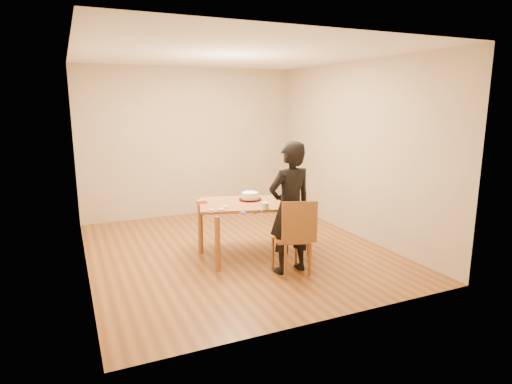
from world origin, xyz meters
name	(u,v)px	position (x,y,z in m)	size (l,w,h in m)	color
room_shell	(227,154)	(0.00, 0.34, 1.35)	(4.00, 4.50, 2.70)	brown
dining_table	(254,204)	(0.16, -0.29, 0.73)	(1.47, 0.87, 0.04)	brown
dining_chair	(291,238)	(0.31, -1.07, 0.45)	(0.39, 0.39, 0.04)	brown
cake_plate	(250,199)	(0.16, -0.15, 0.76)	(0.31, 0.31, 0.02)	red
cake	(250,196)	(0.16, -0.15, 0.81)	(0.23, 0.23, 0.07)	white
frosting_dome	(250,192)	(0.16, -0.15, 0.86)	(0.23, 0.23, 0.03)	white
frosting_tub	(265,206)	(0.12, -0.70, 0.79)	(0.10, 0.10, 0.09)	white
frosting_lid	(243,213)	(-0.21, -0.77, 0.75)	(0.09, 0.09, 0.01)	#271BB1
frosting_dollop	(243,212)	(-0.21, -0.77, 0.77)	(0.04, 0.04, 0.02)	white
ramekin_green	(212,211)	(-0.54, -0.56, 0.77)	(0.08, 0.08, 0.04)	white
ramekin_yellow	(225,207)	(-0.33, -0.47, 0.77)	(0.07, 0.07, 0.04)	white
ramekin_multi	(221,210)	(-0.42, -0.58, 0.77)	(0.08, 0.08, 0.04)	white
candy_box_pink	(202,202)	(-0.51, -0.04, 0.76)	(0.14, 0.07, 0.02)	#DB3376
candy_box_green	(201,201)	(-0.51, -0.04, 0.78)	(0.12, 0.06, 0.02)	green
spatula	(257,212)	(-0.04, -0.82, 0.75)	(0.17, 0.02, 0.01)	black
person	(290,208)	(0.31, -1.02, 0.82)	(0.60, 0.39, 1.63)	black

